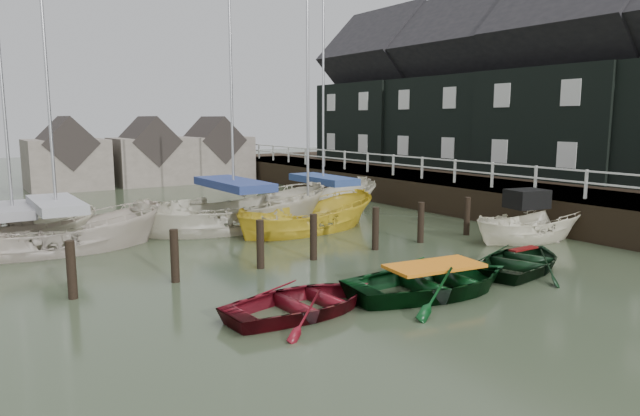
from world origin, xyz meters
TOP-DOWN VIEW (x-y plane):
  - ground at (0.00, 0.00)m, footprint 120.00×120.00m
  - pier at (9.48, 10.00)m, footprint 3.04×32.00m
  - land_strip at (15.00, 10.00)m, footprint 14.00×38.00m
  - quay_houses at (14.99, 8.66)m, footprint 6.52×28.14m
  - mooring_pilings at (-1.11, 3.00)m, footprint 13.72×0.22m
  - far_sheds at (0.83, 26.00)m, footprint 14.00×4.08m
  - rowboat_red at (-3.95, -0.88)m, footprint 3.92×2.90m
  - rowboat_green at (-0.59, -1.45)m, footprint 4.94×3.83m
  - rowboat_dkgreen at (3.12, -1.23)m, footprint 4.52×3.83m
  - motorboat at (6.55, 1.08)m, footprint 4.66×2.47m
  - sailboat_a at (-7.39, 8.54)m, footprint 6.73×2.91m
  - sailboat_b at (-1.09, 8.77)m, footprint 8.01×3.89m
  - sailboat_c at (1.15, 6.98)m, footprint 6.53×3.09m
  - sailboat_d at (3.75, 9.80)m, footprint 7.19×4.17m
  - sailboat_e at (-8.53, 9.62)m, footprint 5.80×3.25m

SIDE VIEW (x-z plane):
  - ground at x=0.00m, z-range 0.00..0.00m
  - land_strip at x=15.00m, z-range -0.75..0.75m
  - rowboat_red at x=-3.95m, z-range -0.39..0.39m
  - rowboat_green at x=-0.59m, z-range -0.47..0.47m
  - rowboat_dkgreen at x=3.12m, z-range -0.40..0.40m
  - sailboat_c at x=1.15m, z-range -5.23..5.25m
  - sailboat_b at x=-1.09m, z-range -6.01..6.12m
  - sailboat_a at x=-7.39m, z-range -5.19..5.31m
  - sailboat_d at x=3.75m, z-range -6.03..6.16m
  - sailboat_e at x=-8.53m, z-range -5.02..5.16m
  - motorboat at x=6.55m, z-range -1.23..1.41m
  - mooring_pilings at x=-1.11m, z-range -0.40..1.40m
  - pier at x=9.48m, z-range -0.64..2.06m
  - far_sheds at x=0.83m, z-range -0.34..4.06m
  - quay_houses at x=14.99m, z-range 0.68..10.68m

